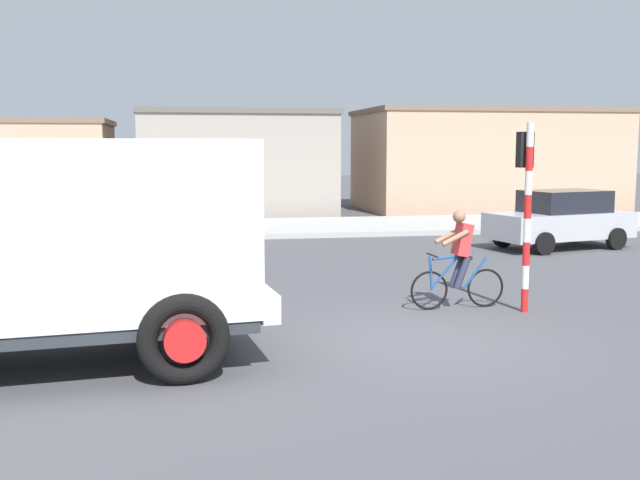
{
  "coord_description": "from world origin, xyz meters",
  "views": [
    {
      "loc": [
        -3.27,
        -10.18,
        2.82
      ],
      "look_at": [
        -0.95,
        2.5,
        1.2
      ],
      "focal_mm": 42.29,
      "sensor_mm": 36.0,
      "label": 1
    }
  ],
  "objects_px": {
    "cyclist": "(459,259)",
    "traffic_light_pole": "(526,191)",
    "car_red_near": "(561,219)",
    "truck_foreground": "(44,237)"
  },
  "relations": [
    {
      "from": "truck_foreground",
      "to": "car_red_near",
      "type": "distance_m",
      "value": 15.1
    },
    {
      "from": "cyclist",
      "to": "car_red_near",
      "type": "height_order",
      "value": "cyclist"
    },
    {
      "from": "car_red_near",
      "to": "traffic_light_pole",
      "type": "bearing_deg",
      "value": -122.03
    },
    {
      "from": "truck_foreground",
      "to": "car_red_near",
      "type": "bearing_deg",
      "value": 37.49
    },
    {
      "from": "cyclist",
      "to": "car_red_near",
      "type": "distance_m",
      "value": 8.81
    },
    {
      "from": "cyclist",
      "to": "car_red_near",
      "type": "bearing_deg",
      "value": 50.99
    },
    {
      "from": "traffic_light_pole",
      "to": "truck_foreground",
      "type": "bearing_deg",
      "value": -165.32
    },
    {
      "from": "cyclist",
      "to": "truck_foreground",
      "type": "bearing_deg",
      "value": -160.03
    },
    {
      "from": "truck_foreground",
      "to": "traffic_light_pole",
      "type": "xyz_separation_m",
      "value": [
        7.44,
        1.95,
        0.4
      ]
    },
    {
      "from": "cyclist",
      "to": "traffic_light_pole",
      "type": "relative_size",
      "value": 0.54
    }
  ]
}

